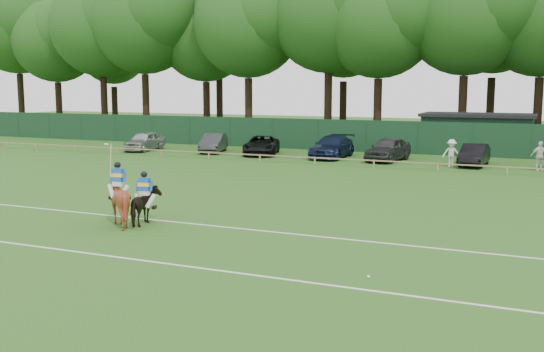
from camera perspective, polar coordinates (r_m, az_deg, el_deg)
The scene contains 19 objects.
ground at distance 24.69m, azimuth -3.88°, elevation -4.06°, with size 160.00×160.00×0.00m, color #1E4C14.
horse_dark at distance 24.35m, azimuth -11.33°, elevation -2.66°, with size 0.77×1.70×1.43m, color black.
horse_chestnut at distance 24.44m, azimuth -13.59°, elevation -2.14°, with size 1.52×1.71×1.89m, color maroon.
sedan_silver at distance 51.97m, azimuth -11.36°, elevation 3.09°, with size 1.80×4.49×1.53m, color #A7A9AC.
sedan_grey at distance 49.83m, azimuth -5.27°, elevation 2.96°, with size 1.54×4.42×1.46m, color #303133.
suv_black at distance 47.91m, azimuth -0.95°, elevation 2.77°, with size 2.37×5.14×1.43m, color black.
sedan_navy at distance 46.11m, azimuth 5.40°, elevation 2.62°, with size 2.21×5.45×1.58m, color #111B38.
hatch_grey at distance 44.74m, azimuth 10.36°, elevation 2.40°, with size 1.95×4.85×1.65m, color #333235.
estate_black at distance 43.35m, azimuth 17.66°, elevation 1.81°, with size 1.50×4.29×1.41m, color black.
spectator_left at distance 42.44m, azimuth 15.78°, elevation 1.99°, with size 1.14×0.65×1.76m, color silver.
spectator_mid at distance 42.11m, azimuth 22.85°, elevation 1.65°, with size 1.07×0.44×1.82m, color silver.
rider_dark at distance 24.22m, azimuth -11.38°, elevation -1.10°, with size 0.93×0.47×1.41m.
rider_chestnut at distance 24.30m, azimuth -13.67°, elevation -0.25°, with size 0.95×0.54×2.05m.
polo_ball at distance 17.72m, azimuth 8.64°, elevation -8.91°, with size 0.09×0.09×0.09m, color silver.
pitch_lines at distance 21.73m, azimuth -8.17°, elevation -5.80°, with size 60.00×5.10×0.01m.
pitch_rail at distance 41.21m, azimuth 7.78°, elevation 1.44°, with size 62.10×0.10×0.50m.
perimeter_fence at distance 49.81m, azimuth 10.67°, elevation 3.46°, with size 92.08×0.08×2.50m.
utility_shed at distance 51.77m, azimuth 17.93°, elevation 3.69°, with size 8.40×4.40×3.04m.
tree_row at distance 57.36m, azimuth 14.41°, elevation 2.69°, with size 96.00×12.00×21.00m, color #26561C, non-canonical shape.
Camera 1 is at (11.22, -21.37, 5.22)m, focal length 42.00 mm.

